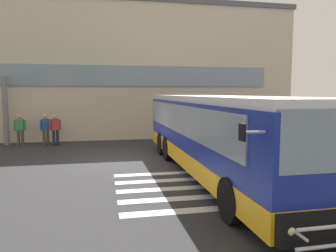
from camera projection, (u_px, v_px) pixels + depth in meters
ground_plane at (117, 161)px, 13.20m from camera, size 80.00×90.00×0.02m
bay_paint_stripes at (191, 187)px, 9.49m from camera, size 4.40×3.96×0.01m
terminal_building at (100, 74)px, 23.99m from camera, size 25.01×13.80×8.43m
entry_support_column at (6, 111)px, 17.16m from camera, size 0.28×0.28×3.70m
bus_main_foreground at (218, 136)px, 10.92m from camera, size 3.03×12.16×2.70m
passenger_near_column at (20, 128)px, 16.95m from camera, size 0.59×0.23×1.68m
passenger_by_doorway at (46, 128)px, 17.13m from camera, size 0.54×0.36×1.68m
passenger_at_curb_edge at (55, 128)px, 16.91m from camera, size 0.55×0.35×1.68m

